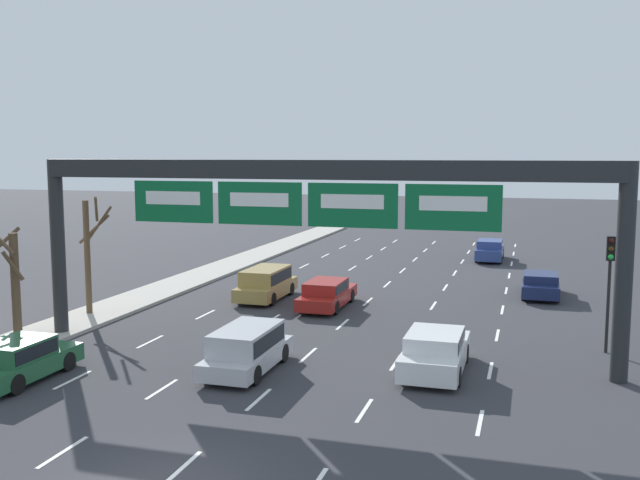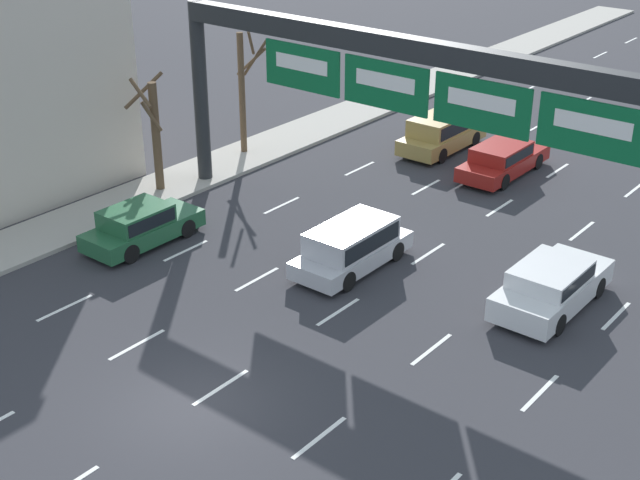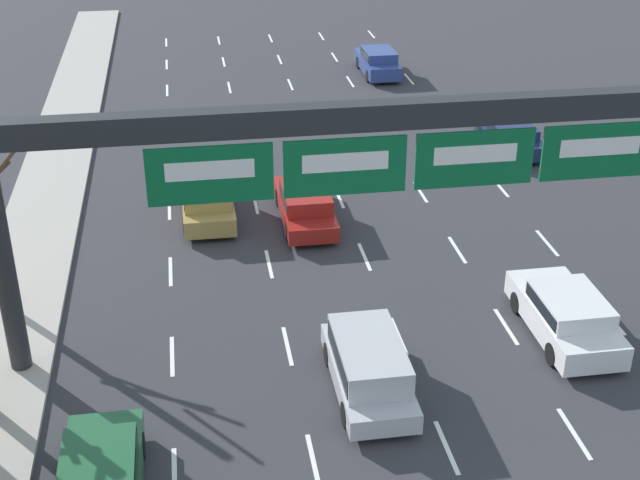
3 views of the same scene
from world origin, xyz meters
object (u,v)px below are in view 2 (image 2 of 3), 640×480
object	(u,v)px
sign_gantry	(437,90)
suv_gold	(442,130)
tree_bare_closest	(244,87)
car_white	(551,284)
tree_bare_second	(154,130)
car_red	(503,158)
car_green	(140,224)
suv_silver	(352,244)

from	to	relation	value
sign_gantry	suv_gold	world-z (taller)	sign_gantry
suv_gold	tree_bare_closest	world-z (taller)	tree_bare_closest
car_white	tree_bare_second	distance (m)	16.21
car_red	tree_bare_second	bearing A→B (deg)	-133.80
car_green	suv_silver	distance (m)	7.44
suv_silver	car_green	bearing A→B (deg)	-155.04
sign_gantry	suv_gold	size ratio (longest dim) A/B	4.70
car_white	tree_bare_second	bearing A→B (deg)	-175.55
tree_bare_closest	tree_bare_second	size ratio (longest dim) A/B	1.20
sign_gantry	suv_gold	bearing A→B (deg)	119.34
suv_gold	tree_bare_second	distance (m)	12.80
car_green	car_red	distance (m)	15.17
car_green	suv_gold	size ratio (longest dim) A/B	0.92
sign_gantry	car_green	xyz separation A→B (m)	(-8.18, -5.53, -4.99)
car_green	tree_bare_closest	distance (m)	9.82
tree_bare_closest	tree_bare_second	xyz separation A→B (m)	(0.29, -5.34, -0.47)
sign_gantry	car_white	xyz separation A→B (m)	(4.78, -0.70, -4.96)
suv_gold	suv_silver	distance (m)	12.15
tree_bare_closest	car_green	bearing A→B (deg)	-69.22
car_white	tree_bare_closest	distance (m)	17.01
sign_gantry	car_red	xyz separation A→B (m)	(-1.61, 8.14, -5.01)
tree_bare_closest	tree_bare_second	bearing A→B (deg)	-86.92
suv_silver	tree_bare_second	size ratio (longest dim) A/B	1.01
tree_bare_second	car_green	bearing A→B (deg)	-49.15
car_white	tree_bare_second	world-z (taller)	tree_bare_second
suv_silver	tree_bare_second	world-z (taller)	tree_bare_second
car_red	car_green	bearing A→B (deg)	-115.67
car_green	tree_bare_closest	bearing A→B (deg)	110.78
suv_gold	tree_bare_second	size ratio (longest dim) A/B	1.05
car_white	car_green	bearing A→B (deg)	-159.55
sign_gantry	tree_bare_closest	world-z (taller)	sign_gantry
car_white	car_green	distance (m)	13.84
car_green	suv_silver	world-z (taller)	suv_silver
sign_gantry	car_green	bearing A→B (deg)	-145.94
sign_gantry	car_red	world-z (taller)	sign_gantry
sign_gantry	tree_bare_second	size ratio (longest dim) A/B	4.92
tree_bare_second	sign_gantry	bearing A→B (deg)	9.78
car_red	tree_bare_closest	distance (m)	11.27
suv_gold	suv_silver	size ratio (longest dim) A/B	1.04
sign_gantry	car_green	distance (m)	11.06
car_red	tree_bare_closest	size ratio (longest dim) A/B	0.91
car_white	suv_silver	xyz separation A→B (m)	(-6.22, -1.69, 0.08)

